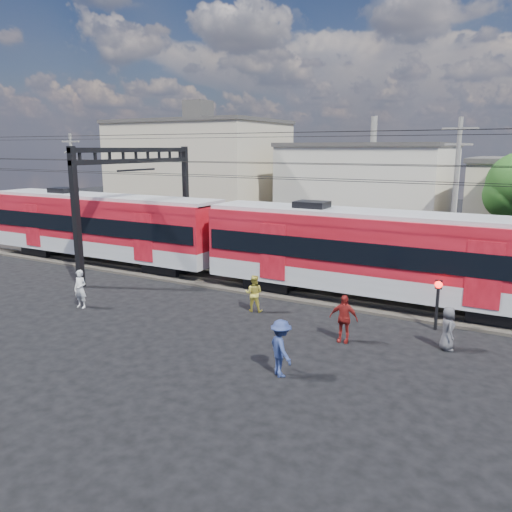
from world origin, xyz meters
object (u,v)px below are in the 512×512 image
Objects in this scene: pedestrian_c at (281,348)px; crossing_signal at (438,295)px; pedestrian_a at (80,289)px; commuter_train at (382,252)px.

crossing_signal is at bearing -78.65° from pedestrian_c.
pedestrian_a is at bearing -161.75° from crossing_signal.
crossing_signal is (3.50, 6.50, 0.48)m from pedestrian_c.
commuter_train is 8.87m from pedestrian_c.
commuter_train is 13.42m from pedestrian_a.
pedestrian_a is 10.85m from pedestrian_c.
pedestrian_a is at bearing 30.05° from pedestrian_c.
commuter_train is at bearing -55.00° from pedestrian_c.
crossing_signal is at bearing 12.97° from pedestrian_a.
pedestrian_c is at bearing -94.68° from commuter_train.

